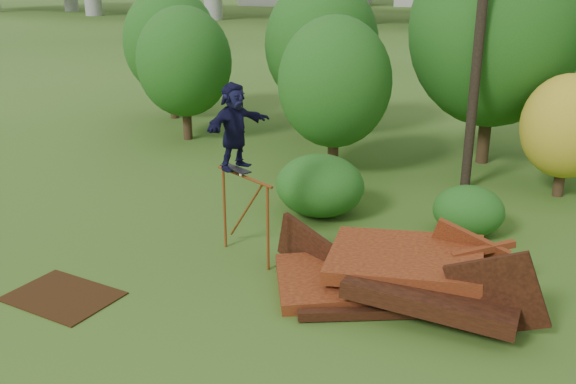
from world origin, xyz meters
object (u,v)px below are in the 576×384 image
at_px(scrap_pile, 398,276).
at_px(skater, 234,126).
at_px(flat_plate, 63,296).
at_px(utility_pole, 481,24).

xyz_separation_m(scrap_pile, skater, (-3.79, 0.50, 2.51)).
distance_m(scrap_pile, skater, 4.57).
height_order(scrap_pile, skater, skater).
bearing_deg(skater, flat_plate, 163.49).
xyz_separation_m(skater, utility_pole, (3.94, 6.70, 1.70)).
relative_size(skater, utility_pole, 0.20).
bearing_deg(flat_plate, scrap_pile, 24.10).
bearing_deg(scrap_pile, skater, 172.45).
distance_m(flat_plate, utility_pole, 12.50).
relative_size(scrap_pile, flat_plate, 2.80).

